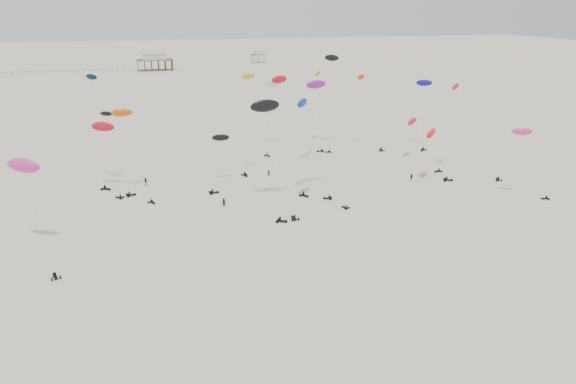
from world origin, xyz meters
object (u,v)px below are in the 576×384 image
object	(u,v)px
rig_4	(313,113)
pavilion_small	(258,57)
rig_9	(527,144)
spectator_0	(224,207)
rig_0	(127,129)
pavilion_main	(155,63)

from	to	relation	value
rig_4	pavilion_small	bearing A→B (deg)	-133.84
rig_9	pavilion_small	bearing A→B (deg)	7.62
rig_9	spectator_0	size ratio (longest dim) A/B	6.66
rig_0	rig_4	size ratio (longest dim) A/B	0.80
rig_0	rig_9	size ratio (longest dim) A/B	1.29
rig_4	spectator_0	distance (m)	26.22
pavilion_small	rig_4	bearing A→B (deg)	-100.27
pavilion_main	rig_9	bearing A→B (deg)	-76.58
pavilion_main	rig_9	world-z (taller)	rig_9
rig_4	spectator_0	bearing A→B (deg)	-21.15
rig_0	spectator_0	size ratio (longest dim) A/B	8.60
pavilion_main	spectator_0	bearing A→B (deg)	-89.78
pavilion_main	rig_4	world-z (taller)	rig_4
rig_9	spectator_0	distance (m)	62.27
rig_4	rig_9	size ratio (longest dim) A/B	1.61
rig_4	rig_0	bearing A→B (deg)	-48.28
rig_9	spectator_0	world-z (taller)	rig_9
pavilion_main	pavilion_small	xyz separation A→B (m)	(70.00, 30.00, -0.74)
pavilion_main	rig_0	bearing A→B (deg)	-93.98
rig_0	rig_4	xyz separation A→B (m)	(36.73, -9.65, 3.16)
pavilion_small	rig_4	xyz separation A→B (m)	(-49.49, -273.08, 13.42)
rig_0	pavilion_small	bearing A→B (deg)	-140.79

